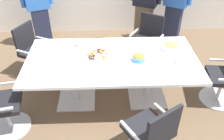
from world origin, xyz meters
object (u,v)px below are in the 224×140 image
object	(u,v)px
conference_table	(112,66)
person_standing_1	(145,1)
office_chair_4	(147,43)
person_standing_0	(38,5)
napkin_pile	(183,62)
snack_bowl_pretzels	(139,58)
office_chair_0	(35,54)
person_standing_2	(176,2)
plate_stack	(82,44)
office_chair_2	(151,136)
donut_platter	(98,55)
snack_bowl_cookies	(171,47)

from	to	relation	value
conference_table	person_standing_1	distance (m)	1.79
conference_table	office_chair_4	distance (m)	1.24
person_standing_0	napkin_pile	distance (m)	3.02
office_chair_4	snack_bowl_pretzels	world-z (taller)	office_chair_4
office_chair_0	napkin_pile	distance (m)	2.44
conference_table	person_standing_0	size ratio (longest dim) A/B	1.42
person_standing_2	snack_bowl_pretzels	distance (m)	2.03
office_chair_0	napkin_pile	bearing A→B (deg)	94.65
conference_table	snack_bowl_pretzels	world-z (taller)	snack_bowl_pretzels
conference_table	plate_stack	distance (m)	0.60
office_chair_0	person_standing_1	world-z (taller)	person_standing_1
office_chair_2	person_standing_0	world-z (taller)	person_standing_0
office_chair_4	person_standing_1	size ratio (longest dim) A/B	0.49
donut_platter	snack_bowl_pretzels	bearing A→B (deg)	-13.41
person_standing_1	plate_stack	world-z (taller)	person_standing_1
person_standing_0	napkin_pile	xyz separation A→B (m)	(2.33, -1.92, -0.10)
person_standing_0	snack_bowl_pretzels	world-z (taller)	person_standing_0
napkin_pile	plate_stack	bearing A→B (deg)	157.97
conference_table	person_standing_1	world-z (taller)	person_standing_1
office_chair_2	snack_bowl_cookies	xyz separation A→B (m)	(0.48, 1.27, 0.40)
office_chair_0	snack_bowl_cookies	size ratio (longest dim) A/B	3.82
snack_bowl_cookies	conference_table	bearing A→B (deg)	-167.09
person_standing_1	donut_platter	world-z (taller)	person_standing_1
person_standing_0	snack_bowl_pretzels	size ratio (longest dim) A/B	9.26
office_chair_2	snack_bowl_pretzels	distance (m)	1.08
office_chair_0	plate_stack	xyz separation A→B (m)	(0.85, -0.32, 0.36)
snack_bowl_pretzels	plate_stack	xyz separation A→B (m)	(-0.80, 0.45, -0.03)
office_chair_0	snack_bowl_pretzels	size ratio (longest dim) A/B	4.99
napkin_pile	office_chair_0	bearing A→B (deg)	158.46
office_chair_2	person_standing_2	xyz separation A→B (m)	(0.93, 2.80, 0.50)
snack_bowl_pretzels	snack_bowl_cookies	bearing A→B (deg)	27.27
person_standing_1	plate_stack	xyz separation A→B (m)	(-1.13, -1.21, -0.22)
person_standing_0	conference_table	bearing A→B (deg)	106.63
office_chair_2	person_standing_2	world-z (taller)	person_standing_2
conference_table	office_chair_4	size ratio (longest dim) A/B	2.64
office_chair_4	snack_bowl_cookies	bearing A→B (deg)	136.09
donut_platter	plate_stack	xyz separation A→B (m)	(-0.25, 0.32, -0.00)
person_standing_2	person_standing_1	bearing A→B (deg)	44.13
office_chair_4	person_standing_1	distance (m)	0.83
office_chair_2	plate_stack	size ratio (longest dim) A/B	4.51
office_chair_4	person_standing_2	xyz separation A→B (m)	(0.64, 0.72, 0.50)
plate_stack	office_chair_4	bearing A→B (deg)	28.97
snack_bowl_pretzels	snack_bowl_cookies	size ratio (longest dim) A/B	0.77
napkin_pile	snack_bowl_pretzels	bearing A→B (deg)	169.54
conference_table	person_standing_0	distance (m)	2.24
person_standing_0	office_chair_4	bearing A→B (deg)	138.66
office_chair_0	snack_bowl_pretzels	world-z (taller)	office_chair_0
conference_table	napkin_pile	bearing A→B (deg)	-10.07
office_chair_0	person_standing_1	size ratio (longest dim) A/B	0.49
office_chair_2	donut_platter	bearing A→B (deg)	85.81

